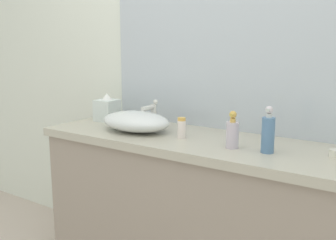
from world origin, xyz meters
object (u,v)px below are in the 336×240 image
Objects in this scene: perfume_bottle at (182,128)px; candle_jar at (334,153)px; sink_basin at (136,121)px; lotion_bottle at (232,133)px; tissue_box at (107,109)px; soap_dispenser at (268,133)px.

perfume_bottle is 0.72m from candle_jar.
lotion_bottle is (0.59, -0.03, 0.02)m from sink_basin.
lotion_bottle reaches higher than perfume_bottle.
perfume_bottle is 0.62× the size of tissue_box.
sink_basin is 2.36× the size of tissue_box.
soap_dispenser reaches higher than perfume_bottle.
tissue_box is at bearing 158.40° from sink_basin.
perfume_bottle is (0.29, 0.00, -0.00)m from sink_basin.
sink_basin is at bearing -21.60° from tissue_box.
perfume_bottle is at bearing 177.64° from soap_dispenser.
tissue_box is (-0.92, 0.16, 0.00)m from lotion_bottle.
candle_jar is at bearing -2.26° from tissue_box.
lotion_bottle is (-0.16, -0.02, -0.02)m from soap_dispenser.
sink_basin is at bearing 177.03° from lotion_bottle.
lotion_bottle is at bearing -2.97° from sink_basin.
candle_jar is at bearing 19.46° from soap_dispenser.
tissue_box is (-0.33, 0.13, 0.02)m from sink_basin.
lotion_bottle is at bearing -174.38° from soap_dispenser.
lotion_bottle is at bearing -6.71° from perfume_bottle.
sink_basin is 0.75m from soap_dispenser.
soap_dispenser is at bearing -2.36° from perfume_bottle.
soap_dispenser is 1.09m from tissue_box.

